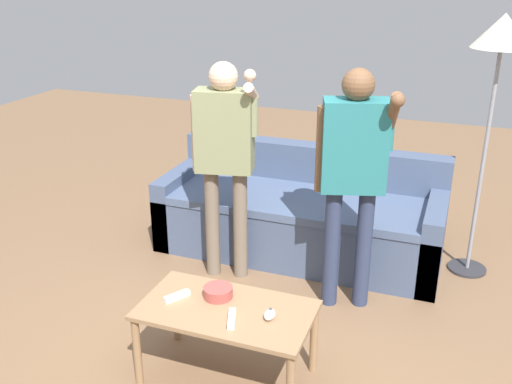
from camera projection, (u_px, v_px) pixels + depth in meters
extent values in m
plane|color=brown|center=(239.00, 367.00, 3.33)|extent=(12.00, 12.00, 0.00)
cube|color=#475675|center=(300.00, 226.00, 4.59)|extent=(2.18, 0.86, 0.43)
cube|color=#4D5D7E|center=(298.00, 201.00, 4.44)|extent=(1.90, 0.74, 0.06)
cube|color=#475675|center=(313.00, 166.00, 4.74)|extent=(2.18, 0.18, 0.36)
cube|color=#475675|center=(184.00, 200.00, 4.89)|extent=(0.14, 0.86, 0.57)
cube|color=#475675|center=(434.00, 238.00, 4.23)|extent=(0.14, 0.86, 0.57)
cube|color=#997551|center=(226.00, 310.00, 3.09)|extent=(0.93, 0.51, 0.03)
cylinder|color=#997551|center=(137.00, 352.00, 3.12)|extent=(0.04, 0.04, 0.43)
cylinder|color=#997551|center=(176.00, 309.00, 3.51)|extent=(0.04, 0.04, 0.43)
cylinder|color=#997551|center=(314.00, 339.00, 3.23)|extent=(0.04, 0.04, 0.43)
cylinder|color=#B24C47|center=(218.00, 292.00, 3.18)|extent=(0.16, 0.16, 0.06)
ellipsoid|color=white|center=(270.00, 315.00, 2.99)|extent=(0.06, 0.09, 0.05)
cylinder|color=#4C4C51|center=(270.00, 309.00, 2.99)|extent=(0.02, 0.02, 0.01)
cylinder|color=#2D2D33|center=(467.00, 268.00, 4.38)|extent=(0.28, 0.28, 0.02)
cylinder|color=gray|center=(483.00, 166.00, 4.07)|extent=(0.03, 0.03, 1.62)
cone|color=silver|center=(504.00, 31.00, 3.72)|extent=(0.40, 0.40, 0.22)
cylinder|color=#756656|center=(212.00, 223.00, 4.19)|extent=(0.10, 0.10, 0.82)
cylinder|color=#756656|center=(240.00, 225.00, 4.16)|extent=(0.10, 0.10, 0.82)
cube|color=gray|center=(224.00, 131.00, 3.91)|extent=(0.42, 0.28, 0.56)
sphere|color=beige|center=(223.00, 76.00, 3.78)|extent=(0.19, 0.19, 0.19)
cylinder|color=beige|center=(197.00, 133.00, 3.95)|extent=(0.07, 0.07, 0.53)
cylinder|color=gray|center=(253.00, 117.00, 3.85)|extent=(0.07, 0.07, 0.27)
cylinder|color=beige|center=(251.00, 92.00, 3.73)|extent=(0.12, 0.28, 0.17)
sphere|color=beige|center=(250.00, 75.00, 3.63)|extent=(0.08, 0.08, 0.08)
cylinder|color=#2D3856|center=(332.00, 248.00, 3.81)|extent=(0.10, 0.10, 0.83)
cylinder|color=#2D3856|center=(363.00, 249.00, 3.80)|extent=(0.10, 0.10, 0.83)
cube|color=#28757A|center=(354.00, 146.00, 3.54)|extent=(0.44, 0.32, 0.57)
sphere|color=brown|center=(358.00, 85.00, 3.40)|extent=(0.20, 0.20, 0.20)
cylinder|color=brown|center=(322.00, 149.00, 3.56)|extent=(0.07, 0.07, 0.54)
cylinder|color=#28757A|center=(388.00, 129.00, 3.49)|extent=(0.07, 0.07, 0.27)
cylinder|color=brown|center=(393.00, 111.00, 3.34)|extent=(0.13, 0.23, 0.25)
sphere|color=brown|center=(398.00, 100.00, 3.21)|extent=(0.08, 0.08, 0.08)
cube|color=white|center=(177.00, 296.00, 3.17)|extent=(0.11, 0.15, 0.03)
cylinder|color=silver|center=(181.00, 292.00, 3.18)|extent=(0.01, 0.01, 0.00)
cube|color=silver|center=(169.00, 296.00, 3.14)|extent=(0.02, 0.02, 0.00)
cube|color=white|center=(232.00, 319.00, 2.97)|extent=(0.08, 0.16, 0.03)
cylinder|color=silver|center=(232.00, 313.00, 2.99)|extent=(0.01, 0.01, 0.00)
cube|color=silver|center=(231.00, 321.00, 2.92)|extent=(0.02, 0.02, 0.00)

